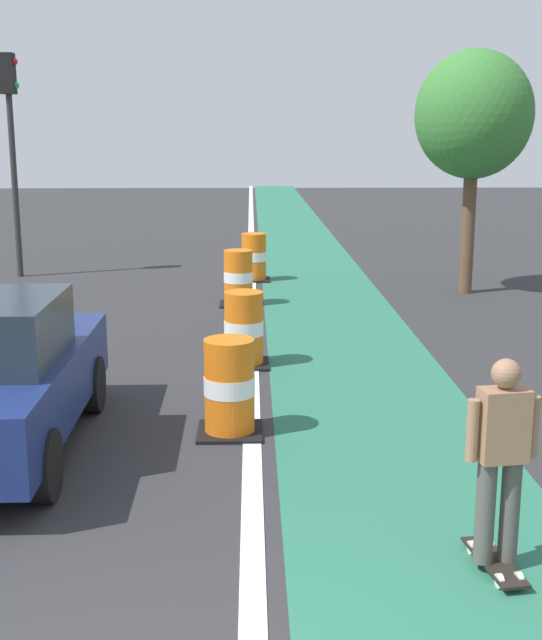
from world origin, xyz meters
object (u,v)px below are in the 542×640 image
(skateboarder_on_lane, at_px, (501,459))
(traffic_light_corner, at_px, (11,126))
(traffic_barrel_back, at_px, (238,278))
(street_tree_sidewalk, at_px, (474,116))
(traffic_barrel_far, at_px, (254,258))
(traffic_barrel_front, at_px, (229,388))
(traffic_barrel_mid, at_px, (244,330))

(skateboarder_on_lane, height_order, traffic_light_corner, traffic_light_corner)
(traffic_barrel_back, distance_m, street_tree_sidewalk, 5.87)
(traffic_light_corner, bearing_deg, skateboarder_on_lane, -62.08)
(traffic_barrel_far, xyz_separation_m, traffic_light_corner, (-5.55, 0.72, 2.97))
(traffic_barrel_back, xyz_separation_m, traffic_barrel_far, (0.32, 2.83, 0.00))
(traffic_light_corner, bearing_deg, traffic_barrel_far, -7.41)
(traffic_barrel_front, distance_m, traffic_barrel_back, 7.28)
(skateboarder_on_lane, height_order, street_tree_sidewalk, street_tree_sidewalk)
(traffic_barrel_far, distance_m, traffic_light_corner, 6.34)
(traffic_barrel_mid, height_order, street_tree_sidewalk, street_tree_sidewalk)
(traffic_barrel_front, relative_size, traffic_light_corner, 0.21)
(traffic_barrel_mid, relative_size, traffic_barrel_far, 1.00)
(traffic_barrel_front, xyz_separation_m, traffic_light_corner, (-5.24, 10.83, 2.97))
(traffic_barrel_far, bearing_deg, traffic_barrel_back, -96.38)
(traffic_barrel_front, distance_m, street_tree_sidewalk, 10.24)
(traffic_barrel_far, xyz_separation_m, street_tree_sidewalk, (4.50, -1.63, 3.14))
(skateboarder_on_lane, bearing_deg, traffic_barrel_front, 124.65)
(traffic_barrel_front, relative_size, traffic_barrel_back, 1.00)
(traffic_barrel_back, bearing_deg, traffic_light_corner, 145.88)
(traffic_barrel_back, bearing_deg, traffic_barrel_far, 83.62)
(traffic_barrel_back, relative_size, street_tree_sidewalk, 0.22)
(traffic_barrel_back, bearing_deg, traffic_barrel_mid, -88.15)
(traffic_barrel_mid, bearing_deg, street_tree_sidewalk, 50.30)
(traffic_barrel_front, xyz_separation_m, traffic_barrel_back, (-0.01, 7.28, 0.00))
(traffic_barrel_mid, bearing_deg, traffic_barrel_far, 88.64)
(traffic_barrel_mid, xyz_separation_m, traffic_barrel_back, (-0.14, 4.43, 0.00))
(traffic_barrel_back, distance_m, traffic_light_corner, 6.99)
(traffic_barrel_front, distance_m, traffic_barrel_mid, 2.85)
(traffic_barrel_far, bearing_deg, traffic_barrel_mid, -91.36)
(traffic_light_corner, distance_m, street_tree_sidewalk, 10.33)
(traffic_barrel_front, height_order, traffic_barrel_far, same)
(skateboarder_on_lane, xyz_separation_m, traffic_barrel_far, (-1.81, 13.17, -0.38))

